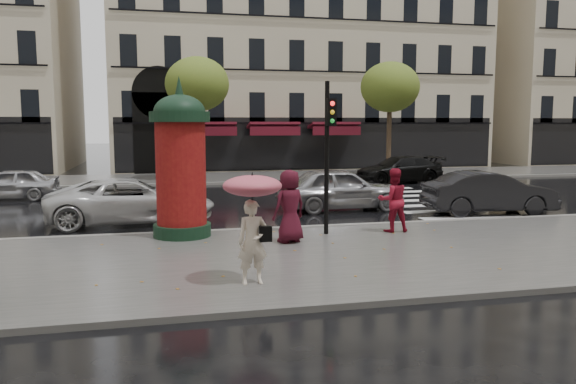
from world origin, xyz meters
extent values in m
plane|color=black|center=(0.00, 0.00, 0.00)|extent=(160.00, 160.00, 0.00)
cube|color=#474744|center=(0.00, -0.50, 0.06)|extent=(90.00, 7.00, 0.12)
cube|color=#474744|center=(0.00, 19.00, 0.06)|extent=(90.00, 6.00, 0.12)
cube|color=slate|center=(0.00, 3.00, 0.07)|extent=(90.00, 0.25, 0.14)
cube|color=slate|center=(0.00, 16.00, 0.07)|extent=(90.00, 0.25, 0.14)
cube|color=silver|center=(6.00, 9.60, 0.01)|extent=(3.60, 11.75, 0.01)
cube|color=#B7A88C|center=(6.00, 30.00, 10.00)|extent=(26.00, 14.00, 20.00)
cylinder|color=#38281C|center=(-2.00, 18.00, 2.60)|extent=(0.28, 0.28, 5.20)
ellipsoid|color=#426620|center=(-2.00, 18.00, 5.20)|extent=(3.40, 3.40, 2.89)
cylinder|color=#38281C|center=(9.00, 18.00, 2.60)|extent=(0.28, 0.28, 5.20)
ellipsoid|color=#426620|center=(9.00, 18.00, 5.20)|extent=(3.40, 3.40, 2.89)
imported|color=beige|center=(-2.47, -2.48, 0.91)|extent=(0.60, 0.41, 1.58)
cylinder|color=black|center=(-2.47, -2.48, 1.44)|extent=(0.02, 0.02, 1.00)
ellipsoid|color=#DA296B|center=(-2.47, -2.48, 1.97)|extent=(1.10, 1.10, 0.38)
cone|color=black|center=(-2.47, -2.48, 2.19)|extent=(0.04, 0.04, 0.08)
cube|color=black|center=(-2.24, -2.54, 1.07)|extent=(0.23, 0.11, 0.30)
imported|color=maroon|center=(2.16, 1.69, 1.00)|extent=(0.89, 0.71, 1.77)
imported|color=#410D19|center=(-0.95, 0.97, 1.04)|extent=(1.06, 0.89, 1.84)
cylinder|color=black|center=(-3.56, 2.40, 0.28)|extent=(1.53, 1.53, 0.33)
cylinder|color=maroon|center=(-3.56, 2.40, 1.81)|extent=(1.31, 1.31, 2.73)
cylinder|color=black|center=(-3.56, 2.40, 3.28)|extent=(1.57, 1.57, 0.27)
ellipsoid|color=black|center=(-3.56, 2.40, 3.39)|extent=(1.35, 1.35, 0.95)
cone|color=black|center=(-3.56, 2.40, 4.10)|extent=(0.22, 0.22, 0.49)
cylinder|color=black|center=(0.27, 1.80, 2.17)|extent=(0.12, 0.12, 4.10)
cube|color=black|center=(0.30, 1.58, 3.40)|extent=(0.28, 0.22, 0.72)
imported|color=#9A9A9E|center=(2.21, 6.46, 0.78)|extent=(4.58, 1.90, 1.55)
imported|color=black|center=(6.98, 4.54, 0.73)|extent=(4.59, 1.97, 1.47)
imported|color=silver|center=(-4.99, 5.39, 0.71)|extent=(5.30, 2.77, 1.43)
imported|color=black|center=(8.20, 14.81, 0.70)|extent=(5.01, 2.52, 1.40)
imported|color=#ADADB2|center=(-10.09, 12.09, 0.65)|extent=(3.87, 1.61, 1.31)
camera|label=1|loc=(-4.15, -12.62, 3.11)|focal=35.00mm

